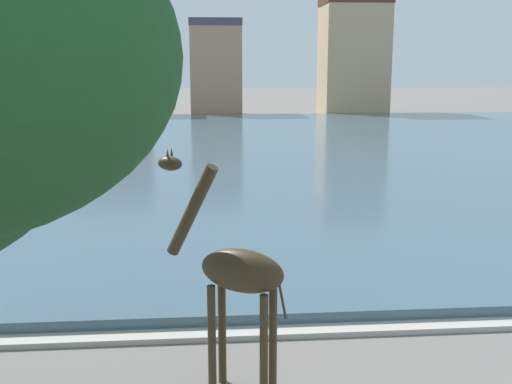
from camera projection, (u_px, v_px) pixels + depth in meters
harbor_water at (238, 149)px, 39.82m from camera, size 86.56×54.75×0.36m
quay_edge_coping at (310, 331)px, 12.90m from camera, size 86.56×0.50×0.12m
giraffe_statue at (235, 274)px, 10.19m from camera, size 2.23×1.53×4.20m
sailboat_red at (78, 119)px, 57.93m from camera, size 3.58×6.14×7.43m
sailboat_white at (5, 128)px, 51.08m from camera, size 3.41×6.03×7.46m
townhouse_corner_house at (108, 68)px, 67.82m from camera, size 9.03×5.68×10.44m
townhouse_narrow_midrow at (216, 68)px, 68.47m from camera, size 5.76×5.51×10.57m
townhouse_tall_gabled at (353, 57)px, 69.58m from camera, size 7.33×6.38×12.99m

